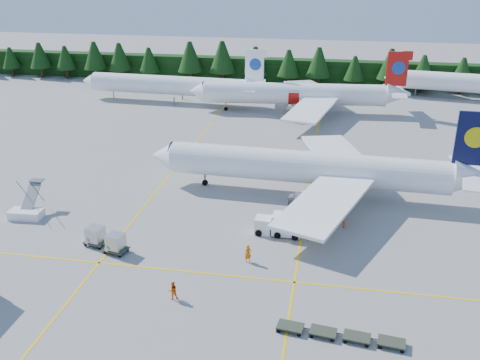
% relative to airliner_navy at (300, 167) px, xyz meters
% --- Properties ---
extents(ground, '(320.00, 320.00, 0.00)m').
position_rel_airliner_navy_xyz_m(ground, '(-4.84, -15.12, -3.72)').
color(ground, gray).
rests_on(ground, ground).
extents(taxi_stripe_a, '(0.25, 120.00, 0.01)m').
position_rel_airliner_navy_xyz_m(taxi_stripe_a, '(-18.84, 4.88, -3.72)').
color(taxi_stripe_a, yellow).
rests_on(taxi_stripe_a, ground).
extents(taxi_stripe_b, '(0.25, 120.00, 0.01)m').
position_rel_airliner_navy_xyz_m(taxi_stripe_b, '(1.16, 4.88, -3.72)').
color(taxi_stripe_b, yellow).
rests_on(taxi_stripe_b, ground).
extents(taxi_stripe_cross, '(80.00, 0.25, 0.01)m').
position_rel_airliner_navy_xyz_m(taxi_stripe_cross, '(-4.84, -21.12, -3.72)').
color(taxi_stripe_cross, yellow).
rests_on(taxi_stripe_cross, ground).
extents(treeline_hedge, '(220.00, 4.00, 6.00)m').
position_rel_airliner_navy_xyz_m(treeline_hedge, '(-4.84, 66.88, -0.72)').
color(treeline_hedge, black).
rests_on(treeline_hedge, ground).
extents(airliner_navy, '(42.59, 35.01, 12.38)m').
position_rel_airliner_navy_xyz_m(airliner_navy, '(0.00, 0.00, 0.00)').
color(airliner_navy, white).
rests_on(airliner_navy, ground).
extents(airliner_red, '(42.66, 34.99, 12.40)m').
position_rel_airliner_navy_xyz_m(airliner_red, '(-5.00, 40.15, 0.01)').
color(airliner_red, white).
rests_on(airliner_red, ground).
extents(airliner_far_left, '(40.79, 6.06, 11.85)m').
position_rel_airliner_navy_xyz_m(airliner_far_left, '(-32.57, 43.93, -0.01)').
color(airliner_far_left, white).
rests_on(airliner_far_left, ground).
extents(airliner_far_right, '(41.11, 9.59, 12.00)m').
position_rel_airliner_navy_xyz_m(airliner_far_right, '(33.55, 57.05, 0.04)').
color(airliner_far_right, white).
rests_on(airliner_far_right, ground).
extents(airstairs, '(4.01, 5.44, 3.50)m').
position_rel_airliner_navy_xyz_m(airstairs, '(-31.70, -12.73, -2.96)').
color(airstairs, white).
rests_on(airstairs, ground).
extents(service_truck, '(5.28, 2.12, 2.51)m').
position_rel_airliner_navy_xyz_m(service_truck, '(-1.47, -11.72, -2.48)').
color(service_truck, silver).
rests_on(service_truck, ground).
extents(dolly_train, '(10.53, 2.19, 0.13)m').
position_rel_airliner_navy_xyz_m(dolly_train, '(5.51, -28.60, -3.31)').
color(dolly_train, '#353C2B').
rests_on(dolly_train, ground).
extents(uld_pair, '(5.43, 3.42, 1.79)m').
position_rel_airliner_navy_xyz_m(uld_pair, '(-19.27, -18.23, -2.52)').
color(uld_pair, '#353C2B').
rests_on(uld_pair, ground).
extents(crew_a, '(0.84, 0.75, 1.93)m').
position_rel_airliner_navy_xyz_m(crew_a, '(-3.86, -18.21, -2.75)').
color(crew_a, orange).
rests_on(crew_a, ground).
extents(crew_b, '(1.09, 1.02, 1.78)m').
position_rel_airliner_navy_xyz_m(crew_b, '(-9.56, -25.75, -2.83)').
color(crew_b, '#FC5005').
rests_on(crew_b, ground).
extents(crew_c, '(0.54, 0.77, 1.79)m').
position_rel_airliner_navy_xyz_m(crew_c, '(5.83, -8.71, -2.83)').
color(crew_c, '#E03A04').
rests_on(crew_c, ground).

